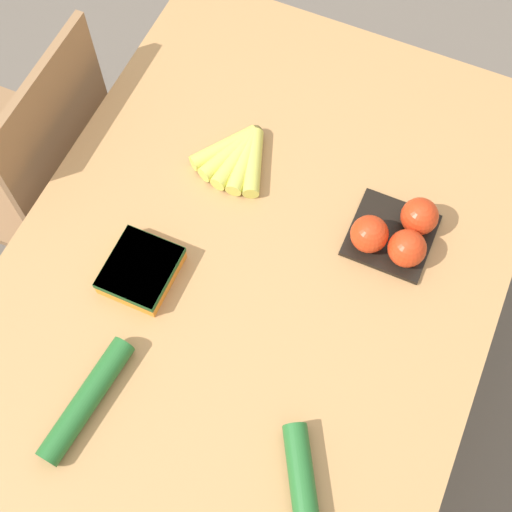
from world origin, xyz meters
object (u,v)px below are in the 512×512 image
(chair, at_px, (39,171))
(cucumber_near, at_px, (304,497))
(tomato_pack, at_px, (397,233))
(cucumber_far, at_px, (87,400))
(carrot_bag, at_px, (141,270))
(banana_bunch, at_px, (238,156))

(chair, distance_m, cucumber_near, 1.11)
(tomato_pack, distance_m, cucumber_near, 0.54)
(chair, xyz_separation_m, tomato_pack, (0.03, -0.92, 0.31))
(tomato_pack, height_order, cucumber_near, tomato_pack)
(tomato_pack, height_order, cucumber_far, tomato_pack)
(carrot_bag, xyz_separation_m, cucumber_near, (-0.27, -0.46, -0.00))
(cucumber_near, bearing_deg, chair, 61.19)
(chair, relative_size, cucumber_far, 3.63)
(chair, relative_size, carrot_bag, 6.28)
(tomato_pack, relative_size, cucumber_near, 0.70)
(cucumber_far, bearing_deg, carrot_bag, 6.65)
(cucumber_near, bearing_deg, banana_bunch, 33.56)
(banana_bunch, relative_size, cucumber_near, 0.74)
(banana_bunch, relative_size, cucumber_far, 0.70)
(tomato_pack, bearing_deg, banana_bunch, 81.95)
(chair, height_order, cucumber_far, chair)
(carrot_bag, distance_m, cucumber_near, 0.53)
(cucumber_far, bearing_deg, chair, 44.53)
(banana_bunch, height_order, carrot_bag, carrot_bag)
(chair, height_order, carrot_bag, chair)
(banana_bunch, bearing_deg, chair, 98.34)
(cucumber_far, bearing_deg, cucumber_near, -89.59)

